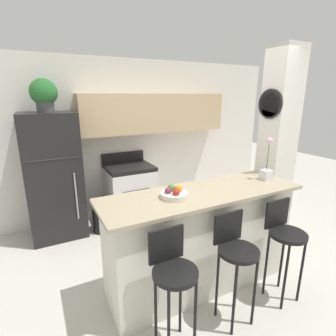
{
  "coord_description": "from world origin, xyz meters",
  "views": [
    {
      "loc": [
        -1.42,
        -2.0,
        1.99
      ],
      "look_at": [
        0.0,
        0.76,
        1.12
      ],
      "focal_mm": 28.0,
      "sensor_mm": 36.0,
      "label": 1
    }
  ],
  "objects_px": {
    "orchid_vase": "(267,168)",
    "fruit_bowl": "(174,193)",
    "bar_stool_right": "(284,236)",
    "refrigerator": "(54,177)",
    "trash_bin": "(102,219)",
    "stove_range": "(130,192)",
    "bar_stool_mid": "(235,253)",
    "potted_plant_on_fridge": "(44,94)",
    "bar_stool_left": "(173,274)"
  },
  "relations": [
    {
      "from": "bar_stool_mid",
      "to": "fruit_bowl",
      "type": "relative_size",
      "value": 3.84
    },
    {
      "from": "fruit_bowl",
      "to": "trash_bin",
      "type": "xyz_separation_m",
      "value": [
        -0.33,
        1.63,
        -0.92
      ]
    },
    {
      "from": "bar_stool_mid",
      "to": "trash_bin",
      "type": "bearing_deg",
      "value": 107.14
    },
    {
      "from": "bar_stool_right",
      "to": "trash_bin",
      "type": "relative_size",
      "value": 2.66
    },
    {
      "from": "bar_stool_right",
      "to": "orchid_vase",
      "type": "distance_m",
      "value": 0.77
    },
    {
      "from": "orchid_vase",
      "to": "trash_bin",
      "type": "distance_m",
      "value": 2.45
    },
    {
      "from": "bar_stool_right",
      "to": "potted_plant_on_fridge",
      "type": "distance_m",
      "value": 3.27
    },
    {
      "from": "stove_range",
      "to": "potted_plant_on_fridge",
      "type": "distance_m",
      "value": 1.89
    },
    {
      "from": "refrigerator",
      "to": "bar_stool_left",
      "type": "distance_m",
      "value": 2.44
    },
    {
      "from": "potted_plant_on_fridge",
      "to": "trash_bin",
      "type": "bearing_deg",
      "value": -19.67
    },
    {
      "from": "bar_stool_left",
      "to": "bar_stool_mid",
      "type": "height_order",
      "value": "same"
    },
    {
      "from": "stove_range",
      "to": "fruit_bowl",
      "type": "xyz_separation_m",
      "value": [
        -0.19,
        -1.84,
        0.65
      ]
    },
    {
      "from": "bar_stool_mid",
      "to": "potted_plant_on_fridge",
      "type": "relative_size",
      "value": 2.37
    },
    {
      "from": "stove_range",
      "to": "bar_stool_right",
      "type": "height_order",
      "value": "stove_range"
    },
    {
      "from": "stove_range",
      "to": "fruit_bowl",
      "type": "bearing_deg",
      "value": -95.78
    },
    {
      "from": "stove_range",
      "to": "bar_stool_mid",
      "type": "distance_m",
      "value": 2.36
    },
    {
      "from": "refrigerator",
      "to": "fruit_bowl",
      "type": "xyz_separation_m",
      "value": [
        0.92,
        -1.84,
        0.22
      ]
    },
    {
      "from": "bar_stool_mid",
      "to": "bar_stool_right",
      "type": "distance_m",
      "value": 0.61
    },
    {
      "from": "stove_range",
      "to": "orchid_vase",
      "type": "xyz_separation_m",
      "value": [
        0.99,
        -1.85,
        0.75
      ]
    },
    {
      "from": "refrigerator",
      "to": "potted_plant_on_fridge",
      "type": "distance_m",
      "value": 1.12
    },
    {
      "from": "bar_stool_right",
      "to": "potted_plant_on_fridge",
      "type": "relative_size",
      "value": 2.37
    },
    {
      "from": "bar_stool_right",
      "to": "bar_stool_left",
      "type": "bearing_deg",
      "value": 180.0
    },
    {
      "from": "potted_plant_on_fridge",
      "to": "fruit_bowl",
      "type": "height_order",
      "value": "potted_plant_on_fridge"
    },
    {
      "from": "refrigerator",
      "to": "orchid_vase",
      "type": "height_order",
      "value": "refrigerator"
    },
    {
      "from": "bar_stool_right",
      "to": "orchid_vase",
      "type": "bearing_deg",
      "value": 64.9
    },
    {
      "from": "orchid_vase",
      "to": "bar_stool_right",
      "type": "bearing_deg",
      "value": -115.1
    },
    {
      "from": "bar_stool_mid",
      "to": "orchid_vase",
      "type": "xyz_separation_m",
      "value": [
        0.85,
        0.5,
        0.53
      ]
    },
    {
      "from": "stove_range",
      "to": "fruit_bowl",
      "type": "height_order",
      "value": "fruit_bowl"
    },
    {
      "from": "potted_plant_on_fridge",
      "to": "orchid_vase",
      "type": "bearing_deg",
      "value": -41.45
    },
    {
      "from": "potted_plant_on_fridge",
      "to": "orchid_vase",
      "type": "relative_size",
      "value": 0.89
    },
    {
      "from": "bar_stool_mid",
      "to": "bar_stool_right",
      "type": "xyz_separation_m",
      "value": [
        0.61,
        0.0,
        0.0
      ]
    },
    {
      "from": "refrigerator",
      "to": "potted_plant_on_fridge",
      "type": "relative_size",
      "value": 4.15
    },
    {
      "from": "stove_range",
      "to": "bar_stool_right",
      "type": "relative_size",
      "value": 1.06
    },
    {
      "from": "trash_bin",
      "to": "potted_plant_on_fridge",
      "type": "bearing_deg",
      "value": 160.33
    },
    {
      "from": "trash_bin",
      "to": "bar_stool_mid",
      "type": "bearing_deg",
      "value": -72.86
    },
    {
      "from": "refrigerator",
      "to": "bar_stool_mid",
      "type": "relative_size",
      "value": 1.75
    },
    {
      "from": "refrigerator",
      "to": "stove_range",
      "type": "distance_m",
      "value": 1.18
    },
    {
      "from": "refrigerator",
      "to": "trash_bin",
      "type": "bearing_deg",
      "value": -19.66
    },
    {
      "from": "bar_stool_mid",
      "to": "trash_bin",
      "type": "xyz_separation_m",
      "value": [
        -0.66,
        2.14,
        -0.49
      ]
    },
    {
      "from": "fruit_bowl",
      "to": "orchid_vase",
      "type": "bearing_deg",
      "value": -0.27
    },
    {
      "from": "stove_range",
      "to": "orchid_vase",
      "type": "relative_size",
      "value": 2.24
    },
    {
      "from": "bar_stool_left",
      "to": "bar_stool_mid",
      "type": "relative_size",
      "value": 1.0
    },
    {
      "from": "stove_range",
      "to": "orchid_vase",
      "type": "distance_m",
      "value": 2.22
    },
    {
      "from": "refrigerator",
      "to": "bar_stool_mid",
      "type": "height_order",
      "value": "refrigerator"
    },
    {
      "from": "orchid_vase",
      "to": "fruit_bowl",
      "type": "xyz_separation_m",
      "value": [
        -1.17,
        0.01,
        -0.1
      ]
    },
    {
      "from": "stove_range",
      "to": "bar_stool_mid",
      "type": "xyz_separation_m",
      "value": [
        0.14,
        -2.35,
        0.22
      ]
    },
    {
      "from": "bar_stool_right",
      "to": "trash_bin",
      "type": "distance_m",
      "value": 2.54
    },
    {
      "from": "bar_stool_left",
      "to": "orchid_vase",
      "type": "xyz_separation_m",
      "value": [
        1.46,
        0.5,
        0.53
      ]
    },
    {
      "from": "stove_range",
      "to": "orchid_vase",
      "type": "bearing_deg",
      "value": -61.85
    },
    {
      "from": "bar_stool_mid",
      "to": "orchid_vase",
      "type": "bearing_deg",
      "value": 30.74
    }
  ]
}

